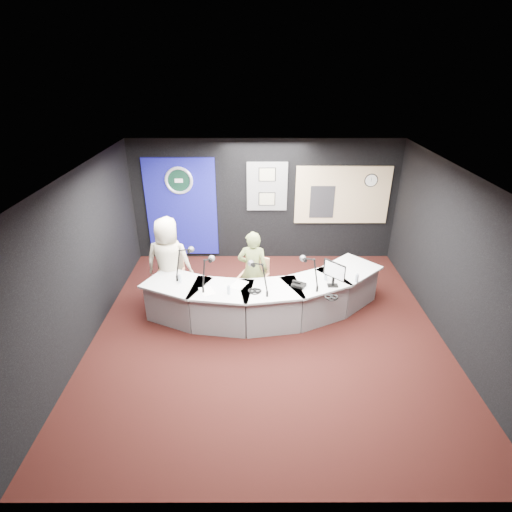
{
  "coord_description": "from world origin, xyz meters",
  "views": [
    {
      "loc": [
        -0.21,
        -5.68,
        4.33
      ],
      "look_at": [
        -0.2,
        0.8,
        1.1
      ],
      "focal_mm": 28.0,
      "sensor_mm": 36.0,
      "label": 1
    }
  ],
  "objects_px": {
    "armchair_left": "(171,283)",
    "person_man": "(169,262)",
    "person_woman": "(253,270)",
    "broadcast_desk": "(264,297)",
    "armchair_right": "(253,284)"
  },
  "relations": [
    {
      "from": "armchair_left",
      "to": "person_woman",
      "type": "relative_size",
      "value": 0.55
    },
    {
      "from": "broadcast_desk",
      "to": "person_woman",
      "type": "bearing_deg",
      "value": 123.49
    },
    {
      "from": "broadcast_desk",
      "to": "person_woman",
      "type": "distance_m",
      "value": 0.55
    },
    {
      "from": "broadcast_desk",
      "to": "armchair_left",
      "type": "relative_size",
      "value": 5.28
    },
    {
      "from": "armchair_left",
      "to": "armchair_right",
      "type": "height_order",
      "value": "armchair_right"
    },
    {
      "from": "person_woman",
      "to": "armchair_left",
      "type": "bearing_deg",
      "value": 0.31
    },
    {
      "from": "armchair_right",
      "to": "armchair_left",
      "type": "bearing_deg",
      "value": -161.59
    },
    {
      "from": "broadcast_desk",
      "to": "armchair_left",
      "type": "xyz_separation_m",
      "value": [
        -1.8,
        0.45,
        0.05
      ]
    },
    {
      "from": "armchair_right",
      "to": "person_man",
      "type": "height_order",
      "value": "person_man"
    },
    {
      "from": "armchair_right",
      "to": "person_man",
      "type": "relative_size",
      "value": 0.54
    },
    {
      "from": "armchair_left",
      "to": "broadcast_desk",
      "type": "bearing_deg",
      "value": -13.9
    },
    {
      "from": "armchair_left",
      "to": "person_man",
      "type": "distance_m",
      "value": 0.45
    },
    {
      "from": "armchair_left",
      "to": "person_man",
      "type": "bearing_deg",
      "value": 0.0
    },
    {
      "from": "armchair_left",
      "to": "person_woman",
      "type": "height_order",
      "value": "person_woman"
    },
    {
      "from": "person_man",
      "to": "armchair_left",
      "type": "bearing_deg",
      "value": -0.0
    }
  ]
}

